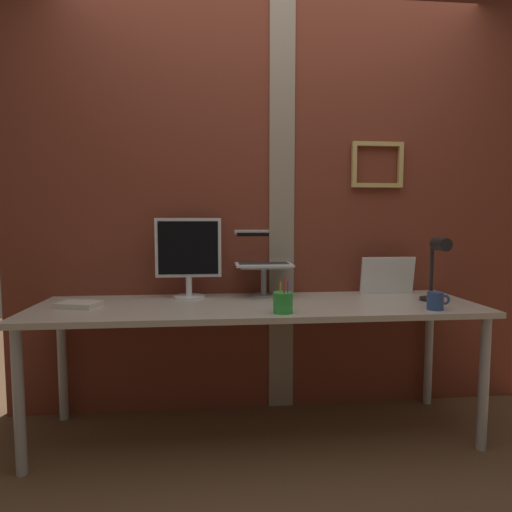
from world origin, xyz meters
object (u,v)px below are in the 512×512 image
object	(u,v)px
pen_cup	(283,302)
coffee_mug	(436,301)
monitor	(188,252)
laptop	(262,255)
desk_lamp	(437,262)
whiteboard_panel	(387,275)

from	to	relation	value
pen_cup	coffee_mug	xyz separation A→B (m)	(0.78, 0.00, -0.01)
monitor	laptop	size ratio (longest dim) A/B	1.39
laptop	pen_cup	distance (m)	0.56
monitor	coffee_mug	size ratio (longest dim) A/B	3.91
monitor	laptop	distance (m)	0.44
laptop	pen_cup	xyz separation A→B (m)	(0.04, -0.53, -0.19)
pen_cup	desk_lamp	bearing A→B (deg)	11.91
whiteboard_panel	desk_lamp	xyz separation A→B (m)	(0.16, -0.29, 0.11)
desk_lamp	monitor	bearing A→B (deg)	168.68
whiteboard_panel	pen_cup	xyz separation A→B (m)	(-0.72, -0.47, -0.06)
monitor	whiteboard_panel	size ratio (longest dim) A/B	1.39
whiteboard_panel	coffee_mug	distance (m)	0.48
monitor	coffee_mug	bearing A→B (deg)	-19.97
monitor	pen_cup	distance (m)	0.69
monitor	whiteboard_panel	bearing A→B (deg)	0.83
monitor	laptop	bearing A→B (deg)	9.33
laptop	pen_cup	world-z (taller)	laptop
desk_lamp	whiteboard_panel	bearing A→B (deg)	118.28
pen_cup	coffee_mug	distance (m)	0.78
monitor	laptop	xyz separation A→B (m)	(0.44, 0.07, -0.03)
whiteboard_panel	laptop	bearing A→B (deg)	175.92
whiteboard_panel	pen_cup	bearing A→B (deg)	-146.74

